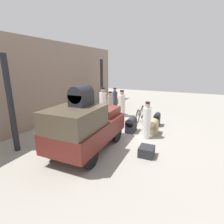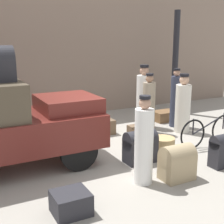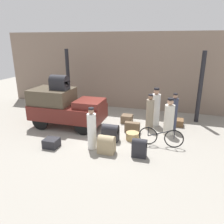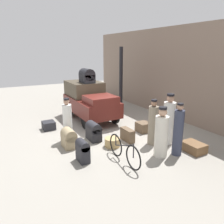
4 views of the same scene
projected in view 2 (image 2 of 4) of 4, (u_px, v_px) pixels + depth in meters
name	position (u px, v px, depth m)	size (l,w,h in m)	color
ground_plane	(108.00, 154.00, 7.27)	(30.00, 30.00, 0.00)	gray
station_building_facade	(52.00, 50.00, 10.26)	(16.00, 0.15, 4.50)	gray
canopy_pillar_right	(175.00, 63.00, 11.00)	(0.21, 0.21, 3.57)	black
truck	(6.00, 122.00, 6.24)	(3.50, 1.67, 1.83)	black
bicycle	(208.00, 131.00, 7.75)	(1.76, 0.04, 0.80)	black
wicker_basket	(163.00, 144.00, 7.48)	(0.56, 0.56, 0.32)	tan
porter_standing_middle	(176.00, 100.00, 9.39)	(0.32, 0.32, 1.76)	#33384C
conductor_in_dark_uniform	(144.00, 144.00, 5.69)	(0.35, 0.35, 1.66)	white
porter_with_bicycle	(183.00, 106.00, 8.85)	(0.43, 0.43, 1.67)	silver
porter_carrying_trunk	(144.00, 99.00, 9.35)	(0.43, 0.43, 1.88)	white
porter_lifting_near_truck	(149.00, 106.00, 8.78)	(0.35, 0.35, 1.69)	gray
suitcase_small_leather	(164.00, 116.00, 10.19)	(0.75, 0.56, 0.32)	brown
trunk_umber_medium	(103.00, 127.00, 8.80)	(0.55, 0.51, 0.41)	brown
trunk_barrel_dark	(223.00, 150.00, 6.51)	(0.52, 0.30, 0.70)	#232328
suitcase_black_upright	(140.00, 146.00, 6.74)	(0.69, 0.40, 0.72)	#232328
trunk_large_brown	(140.00, 133.00, 8.04)	(0.68, 0.26, 0.48)	brown
suitcase_tan_flat	(177.00, 162.00, 5.93)	(0.62, 0.44, 0.69)	#9E8966
trunk_wicker_pale	(71.00, 203.00, 4.79)	(0.56, 0.51, 0.35)	#232328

